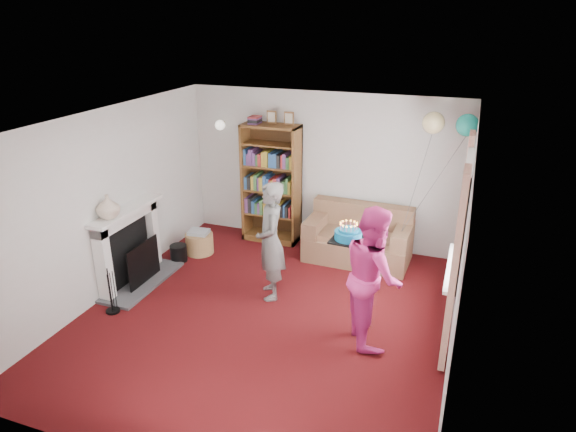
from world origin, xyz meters
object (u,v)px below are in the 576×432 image
at_px(bookcase, 272,185).
at_px(birthday_cake, 348,235).
at_px(person_striped, 271,241).
at_px(person_magenta, 373,275).
at_px(sofa, 359,239).

height_order(bookcase, birthday_cake, bookcase).
height_order(person_striped, person_magenta, person_magenta).
distance_m(sofa, birthday_cake, 2.06).
relative_size(bookcase, sofa, 1.37).
bearing_deg(person_striped, bookcase, 173.05).
height_order(sofa, birthday_cake, birthday_cake).
relative_size(bookcase, person_striped, 1.35).
relative_size(sofa, person_striped, 0.98).
height_order(sofa, person_magenta, person_magenta).
xyz_separation_m(bookcase, birthday_cake, (1.79, -2.08, 0.23)).
xyz_separation_m(person_striped, birthday_cake, (1.11, -0.30, 0.38)).
xyz_separation_m(person_striped, person_magenta, (1.46, -0.52, 0.02)).
distance_m(bookcase, person_striped, 1.91).
bearing_deg(sofa, person_striped, -117.53).
bearing_deg(birthday_cake, sofa, 97.50).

